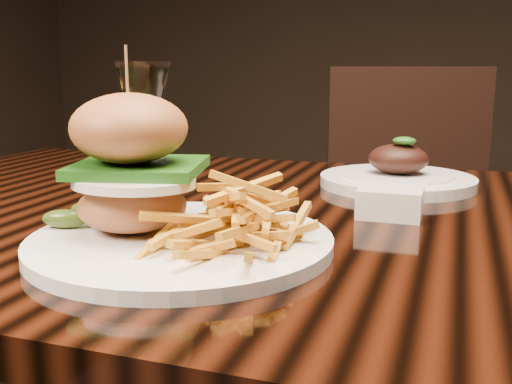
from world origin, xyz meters
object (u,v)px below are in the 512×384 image
(burger_plate, at_px, (172,198))
(far_dish, at_px, (397,177))
(wine_glass, at_px, (144,103))
(chair_far, at_px, (410,216))
(dining_table, at_px, (318,267))

(burger_plate, height_order, far_dish, burger_plate)
(wine_glass, relative_size, far_dish, 0.79)
(wine_glass, xyz_separation_m, chair_far, (0.29, 0.95, -0.36))
(burger_plate, xyz_separation_m, chair_far, (0.18, 1.09, -0.27))
(dining_table, xyz_separation_m, wine_glass, (-0.23, -0.06, 0.23))
(far_dish, bearing_deg, wine_glass, -136.53)
(dining_table, relative_size, far_dish, 6.14)
(far_dish, height_order, chair_far, chair_far)
(far_dish, bearing_deg, dining_table, -108.98)
(dining_table, height_order, wine_glass, wine_glass)
(chair_far, bearing_deg, wine_glass, -120.82)
(dining_table, distance_m, wine_glass, 0.33)
(wine_glass, bearing_deg, dining_table, 14.77)
(far_dish, relative_size, chair_far, 0.27)
(burger_plate, height_order, wine_glass, burger_plate)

